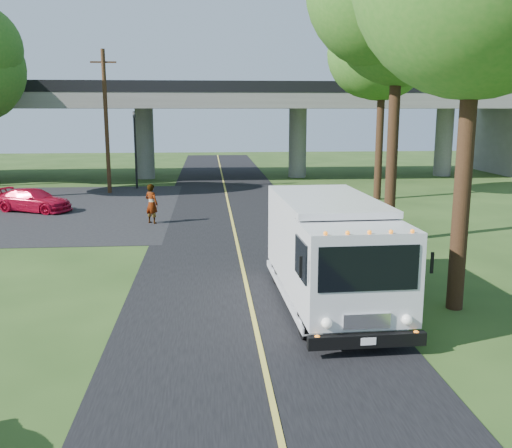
{
  "coord_description": "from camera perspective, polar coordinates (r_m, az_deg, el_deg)",
  "views": [
    {
      "loc": [
        -1.1,
        -13.24,
        5.29
      ],
      "look_at": [
        0.43,
        5.09,
        1.6
      ],
      "focal_mm": 40.0,
      "sensor_mm": 36.0,
      "label": 1
    }
  ],
  "objects": [
    {
      "name": "lane_line",
      "position": [
        23.85,
        -2.02,
        -1.4
      ],
      "size": [
        0.12,
        90.0,
        0.01
      ],
      "primitive_type": "cube",
      "color": "gold",
      "rests_on": "road"
    },
    {
      "name": "parking_lot",
      "position": [
        33.2,
        -22.07,
        1.34
      ],
      "size": [
        16.0,
        18.0,
        0.01
      ],
      "primitive_type": "cube",
      "color": "black",
      "rests_on": "ground"
    },
    {
      "name": "road",
      "position": [
        23.86,
        -2.02,
        -1.45
      ],
      "size": [
        7.0,
        90.0,
        0.02
      ],
      "primitive_type": "cube",
      "color": "black",
      "rests_on": "ground"
    },
    {
      "name": "utility_pole",
      "position": [
        37.8,
        -14.75,
        9.92
      ],
      "size": [
        1.6,
        0.26,
        9.0
      ],
      "color": "#472D19",
      "rests_on": "ground"
    },
    {
      "name": "tree_right_far",
      "position": [
        34.78,
        12.99,
        16.03
      ],
      "size": [
        5.77,
        5.67,
        10.99
      ],
      "color": "#382314",
      "rests_on": "ground"
    },
    {
      "name": "ground",
      "position": [
        14.3,
        -0.03,
        -10.36
      ],
      "size": [
        120.0,
        120.0,
        0.0
      ],
      "primitive_type": "plane",
      "color": "#253F16",
      "rests_on": "ground"
    },
    {
      "name": "pedestrian",
      "position": [
        27.29,
        -10.4,
        2.0
      ],
      "size": [
        0.82,
        0.77,
        1.89
      ],
      "primitive_type": "imported",
      "rotation": [
        0.0,
        0.0,
        2.52
      ],
      "color": "gray",
      "rests_on": "ground"
    },
    {
      "name": "red_sedan",
      "position": [
        32.35,
        -21.38,
        2.23
      ],
      "size": [
        4.52,
        3.18,
        1.22
      ],
      "primitive_type": "imported",
      "rotation": [
        0.0,
        0.0,
        1.18
      ],
      "color": "#B40B28",
      "rests_on": "ground"
    },
    {
      "name": "overpass",
      "position": [
        45.26,
        -3.44,
        10.39
      ],
      "size": [
        54.0,
        10.0,
        7.3
      ],
      "color": "slate",
      "rests_on": "ground"
    },
    {
      "name": "traffic_signal",
      "position": [
        39.6,
        -12.0,
        8.07
      ],
      "size": [
        0.18,
        0.22,
        5.2
      ],
      "color": "black",
      "rests_on": "ground"
    },
    {
      "name": "step_van",
      "position": [
        15.52,
        7.45,
        -2.53
      ],
      "size": [
        2.79,
        7.06,
        2.93
      ],
      "rotation": [
        0.0,
        0.0,
        0.03
      ],
      "color": "silver",
      "rests_on": "ground"
    }
  ]
}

